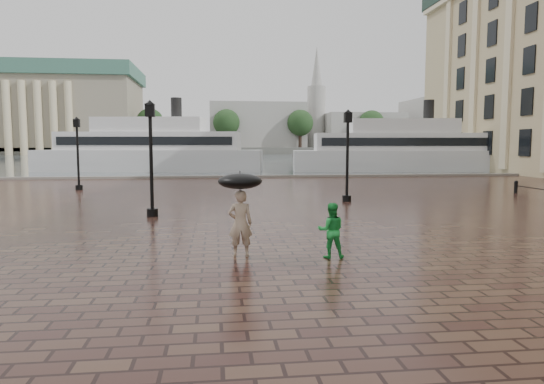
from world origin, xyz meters
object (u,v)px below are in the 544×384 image
(street_lamps, at_px, (185,155))
(ferry_near, at_px, (151,149))
(ferry_far, at_px, (402,150))
(adult_pedestrian, at_px, (240,223))
(child_pedestrian, at_px, (331,230))

(street_lamps, height_order, ferry_near, ferry_near)
(ferry_far, bearing_deg, ferry_near, -179.04)
(ferry_near, distance_m, ferry_far, 26.71)
(adult_pedestrian, bearing_deg, child_pedestrian, 169.23)
(child_pedestrian, xyz_separation_m, ferry_far, (16.88, 38.06, 1.57))
(street_lamps, xyz_separation_m, ferry_near, (-5.30, 28.10, -0.00))
(street_lamps, height_order, child_pedestrian, street_lamps)
(street_lamps, distance_m, ferry_near, 28.60)
(street_lamps, height_order, adult_pedestrian, street_lamps)
(adult_pedestrian, distance_m, ferry_near, 41.48)
(child_pedestrian, relative_size, ferry_far, 0.06)
(adult_pedestrian, xyz_separation_m, ferry_far, (19.12, 37.65, 1.41))
(adult_pedestrian, bearing_deg, street_lamps, -81.05)
(child_pedestrian, distance_m, ferry_near, 42.34)
(ferry_near, height_order, ferry_far, ferry_near)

